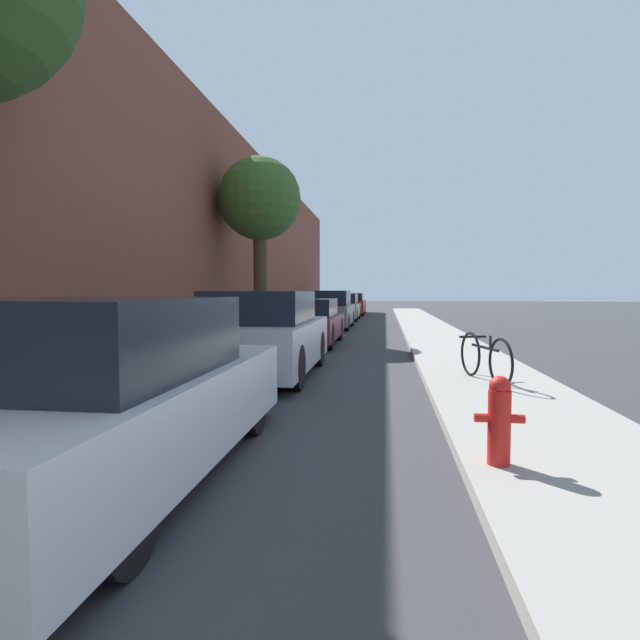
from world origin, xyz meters
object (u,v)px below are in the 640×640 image
parked_car_grey (330,311)px  street_tree_far (260,201)px  fire_hydrant (499,419)px  bicycle (484,357)px  parked_car_silver (263,336)px  parked_car_maroon (306,322)px  parked_car_champagne (342,307)px  parked_car_red (351,304)px  parked_car_white (103,395)px

parked_car_grey → street_tree_far: 6.14m
fire_hydrant → bicycle: 3.84m
parked_car_grey → bicycle: size_ratio=2.64×
parked_car_silver → parked_car_maroon: (-0.06, 5.22, -0.09)m
parked_car_maroon → street_tree_far: bearing=139.2°
parked_car_silver → fire_hydrant: 5.47m
fire_hydrant → street_tree_far: bearing=113.1°
parked_car_silver → parked_car_maroon: parked_car_silver is taller
parked_car_silver → parked_car_maroon: 5.22m
parked_car_champagne → bicycle: parked_car_champagne is taller
parked_car_grey → fire_hydrant: 16.22m
fire_hydrant → parked_car_maroon: bearing=107.6°
parked_car_maroon → parked_car_red: size_ratio=0.96×
parked_car_maroon → parked_car_grey: bearing=89.9°
parked_car_maroon → parked_car_red: 17.38m
parked_car_champagne → parked_car_silver: bearing=-89.9°
parked_car_silver → parked_car_champagne: (-0.03, 17.07, -0.06)m
parked_car_white → parked_car_grey: size_ratio=0.94×
parked_car_maroon → fire_hydrant: bearing=-72.4°
parked_car_grey → parked_car_silver: bearing=-89.8°
parked_car_champagne → street_tree_far: (-1.69, -10.41, 3.60)m
parked_car_silver → parked_car_grey: parked_car_grey is taller
parked_car_grey → fire_hydrant: parked_car_grey is taller
parked_car_red → street_tree_far: 16.44m
parked_car_white → parked_car_maroon: size_ratio=1.00×
street_tree_far → parked_car_maroon: bearing=-40.8°
parked_car_grey → street_tree_far: size_ratio=0.82×
parked_car_grey → bicycle: (3.70, -12.13, -0.22)m
parked_car_grey → parked_car_white: bearing=-90.1°
parked_car_white → street_tree_far: bearing=98.0°
parked_car_red → bicycle: bearing=-81.2°
parked_car_silver → bicycle: bearing=-11.6°
parked_car_champagne → street_tree_far: street_tree_far is taller
parked_car_silver → parked_car_maroon: bearing=90.6°
bicycle → parked_car_champagne: bearing=87.5°
parked_car_white → bicycle: bearing=48.2°
bicycle → parked_car_white: bearing=-146.0°
parked_car_silver → parked_car_maroon: size_ratio=0.96×
parked_car_maroon → fire_hydrant: parked_car_maroon is taller
fire_hydrant → bicycle: bicycle is taller
parked_car_champagne → bicycle: (3.68, -17.82, -0.16)m
street_tree_far → bicycle: (5.37, -7.40, -3.76)m
parked_car_champagne → street_tree_far: size_ratio=0.82×
parked_car_champagne → bicycle: bearing=-78.3°
parked_car_grey → parked_car_red: parked_car_grey is taller
parked_car_silver → parked_car_red: parked_car_silver is taller
street_tree_far → fire_hydrant: (4.77, -11.19, -3.77)m
parked_car_red → street_tree_far: (-1.74, -15.94, 3.59)m
parked_car_champagne → parked_car_maroon: bearing=-90.1°
parked_car_red → fire_hydrant: bearing=-83.6°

